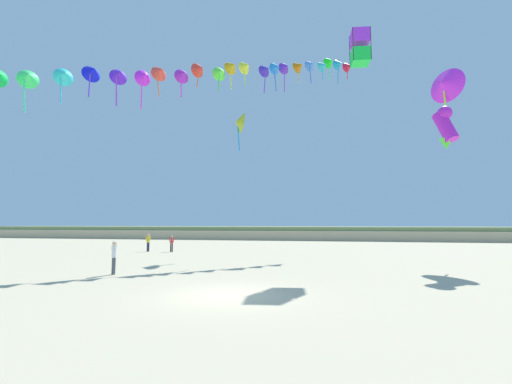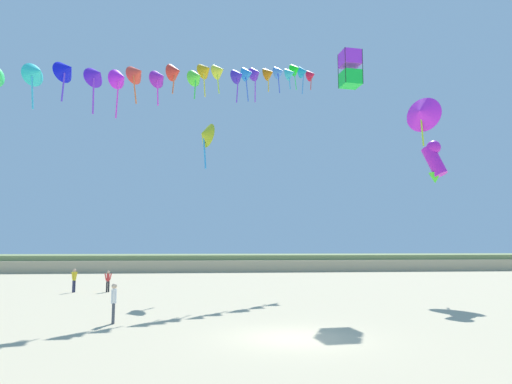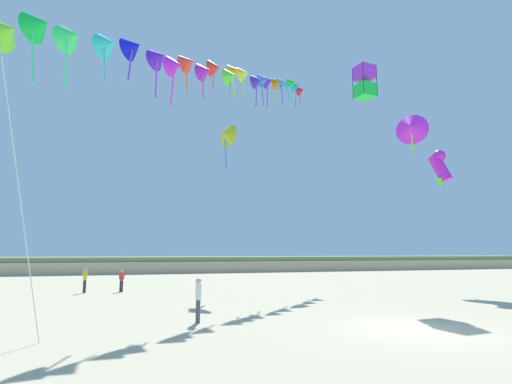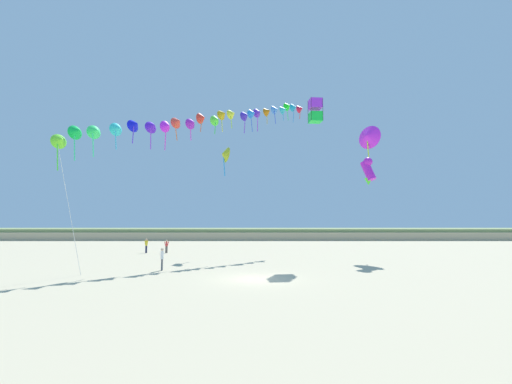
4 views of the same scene
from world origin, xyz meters
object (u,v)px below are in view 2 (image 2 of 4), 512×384
Objects in this scene: large_kite_high_solo at (205,135)px; large_kite_low_lead at (434,160)px; person_near_left at (74,279)px; person_near_right at (114,300)px; person_mid_center at (108,280)px; large_kite_outer_drift at (421,113)px; large_kite_mid_trail at (350,69)px.

large_kite_low_lead is at bearing -18.29° from large_kite_high_solo.
person_near_right is at bearing -67.74° from person_near_left.
large_kite_low_lead is (21.81, -6.81, 8.00)m from person_mid_center.
person_near_left is 1.10× the size of person_mid_center.
large_kite_outer_drift is (16.56, -0.00, 2.11)m from large_kite_high_solo.
person_mid_center is at bearing 0.36° from person_near_left.
large_kite_outer_drift reaches higher than large_kite_low_lead.
large_kite_high_solo is at bearing 161.71° from large_kite_low_lead.
large_kite_mid_trail reaches higher than person_mid_center.
large_kite_high_solo is at bearing 180.00° from large_kite_outer_drift.
person_near_left is at bearing 112.26° from person_near_right.
large_kite_mid_trail is (19.29, -5.14, 14.52)m from person_near_left.
person_near_left is 14.91m from person_near_right.
person_near_left is at bearing -179.64° from person_mid_center.
large_kite_outer_drift reaches higher than large_kite_high_solo.
large_kite_mid_trail reaches higher than person_near_left.
large_kite_high_solo is at bearing -11.42° from person_near_left.
large_kite_mid_trail is 7.61m from large_kite_outer_drift.
person_mid_center is at bearing 164.69° from large_kite_high_solo.
person_near_left is 24.68m from large_kite_mid_trail.
person_near_left is at bearing 168.58° from large_kite_high_solo.
person_near_left reaches higher than person_mid_center.
large_kite_outer_drift is at bearing -0.00° from large_kite_high_solo.
large_kite_mid_trail reaches higher than large_kite_outer_drift.
large_kite_mid_trail is at bearing -18.10° from large_kite_high_solo.
large_kite_outer_drift is (23.49, -1.90, 12.63)m from person_mid_center.
large_kite_high_solo is (-14.88, 4.92, 2.52)m from large_kite_low_lead.
large_kite_mid_trail is 0.71× the size of large_kite_high_solo.
large_kite_mid_trail reaches higher than large_kite_low_lead.
large_kite_high_solo is at bearing 161.90° from large_kite_mid_trail.
large_kite_low_lead is 15.87m from large_kite_high_solo.
large_kite_low_lead reaches higher than person_near_right.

